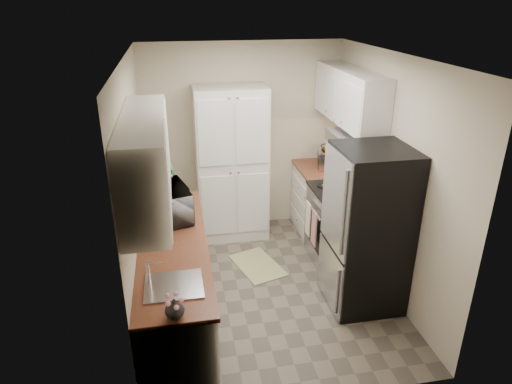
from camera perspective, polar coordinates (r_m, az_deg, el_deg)
ground at (r=5.23m, az=1.36°, el=-11.72°), size 3.20×3.20×0.00m
room_shell at (r=4.48m, az=1.36°, el=5.44°), size 2.64×3.24×2.52m
pantry_cabinet at (r=5.89m, az=-3.07°, el=3.45°), size 0.90×0.55×2.00m
base_cabinet_left at (r=4.55m, az=-9.98°, el=-11.39°), size 0.60×2.30×0.88m
countertop_left at (r=4.30m, az=-10.41°, el=-6.35°), size 0.63×2.33×0.04m
base_cabinet_right at (r=6.25m, az=8.08°, el=-1.12°), size 0.60×0.80×0.88m
countertop_right at (r=6.07m, az=8.32°, el=2.83°), size 0.63×0.83×0.04m
electric_range at (r=5.55m, az=10.50°, el=-4.14°), size 0.71×0.78×1.13m
refrigerator at (r=4.72m, az=13.78°, el=-4.54°), size 0.70×0.72×1.70m
microwave at (r=4.67m, az=-11.04°, el=-1.37°), size 0.55×0.69×0.33m
wine_bottle at (r=5.09m, az=-12.39°, el=0.18°), size 0.06×0.06×0.26m
flower_vase at (r=3.34m, az=-10.16°, el=-14.14°), size 0.17×0.17×0.15m
cutting_board at (r=5.24m, az=-10.18°, el=1.54°), size 0.05×0.27×0.34m
toaster_oven at (r=6.07m, az=9.27°, el=4.14°), size 0.42×0.48×0.24m
fruit_basket at (r=6.00m, az=9.22°, el=5.59°), size 0.27×0.27×0.10m
kitchen_mat at (r=5.58m, az=0.18°, el=-9.13°), size 0.65×0.82×0.01m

